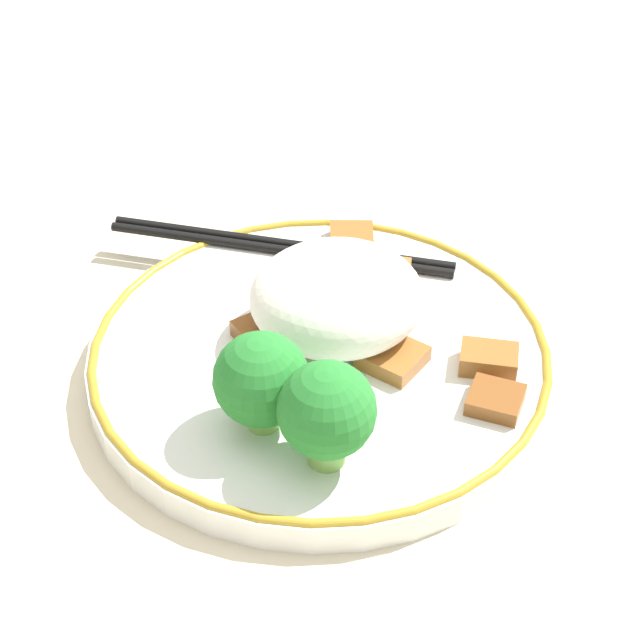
% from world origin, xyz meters
% --- Properties ---
extents(ground_plane, '(3.00, 3.00, 0.00)m').
position_xyz_m(ground_plane, '(0.00, 0.00, 0.00)').
color(ground_plane, beige).
extents(plate, '(0.25, 0.25, 0.02)m').
position_xyz_m(plate, '(0.00, 0.00, 0.01)').
color(plate, white).
rests_on(plate, ground_plane).
extents(rice_mound, '(0.09, 0.09, 0.05)m').
position_xyz_m(rice_mound, '(-0.01, 0.01, 0.04)').
color(rice_mound, white).
rests_on(rice_mound, plate).
extents(broccoli_back_left, '(0.05, 0.05, 0.05)m').
position_xyz_m(broccoli_back_left, '(0.05, -0.04, 0.05)').
color(broccoli_back_left, '#7FB756').
rests_on(broccoli_back_left, plate).
extents(broccoli_back_center, '(0.05, 0.05, 0.06)m').
position_xyz_m(broccoli_back_center, '(0.08, -0.01, 0.05)').
color(broccoli_back_center, '#7FB756').
rests_on(broccoli_back_center, plate).
extents(meat_near_front, '(0.04, 0.04, 0.01)m').
position_xyz_m(meat_near_front, '(-0.02, -0.03, 0.02)').
color(meat_near_front, brown).
rests_on(meat_near_front, plate).
extents(meat_near_left, '(0.03, 0.04, 0.01)m').
position_xyz_m(meat_near_left, '(0.03, 0.08, 0.02)').
color(meat_near_left, '#995B28').
rests_on(meat_near_left, plate).
extents(meat_near_right, '(0.04, 0.04, 0.01)m').
position_xyz_m(meat_near_right, '(0.02, 0.04, 0.02)').
color(meat_near_right, '#995B28').
rests_on(meat_near_right, plate).
extents(meat_near_back, '(0.04, 0.04, 0.01)m').
position_xyz_m(meat_near_back, '(-0.04, 0.01, 0.02)').
color(meat_near_back, '#9E6633').
rests_on(meat_near_back, plate).
extents(meat_on_rice_edge, '(0.03, 0.03, 0.01)m').
position_xyz_m(meat_on_rice_edge, '(-0.07, 0.00, 0.02)').
color(meat_on_rice_edge, '#995B28').
rests_on(meat_on_rice_edge, plate).
extents(meat_mid_left, '(0.03, 0.03, 0.01)m').
position_xyz_m(meat_mid_left, '(-0.09, 0.03, 0.02)').
color(meat_mid_left, '#995B28').
rests_on(meat_mid_left, plate).
extents(meat_mid_right, '(0.03, 0.04, 0.01)m').
position_xyz_m(meat_mid_right, '(0.06, 0.08, 0.02)').
color(meat_mid_right, brown).
rests_on(meat_mid_right, plate).
extents(meat_far_scatter, '(0.03, 0.03, 0.01)m').
position_xyz_m(meat_far_scatter, '(-0.05, 0.05, 0.02)').
color(meat_far_scatter, '#9E6633').
rests_on(meat_far_scatter, plate).
extents(chopsticks, '(0.09, 0.20, 0.01)m').
position_xyz_m(chopsticks, '(-0.09, -0.01, 0.02)').
color(chopsticks, black).
rests_on(chopsticks, plate).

